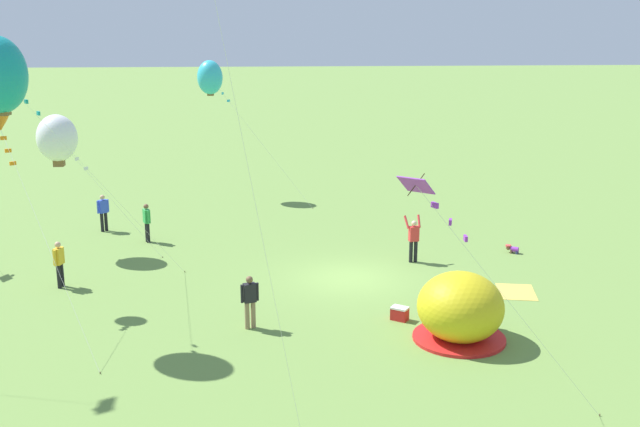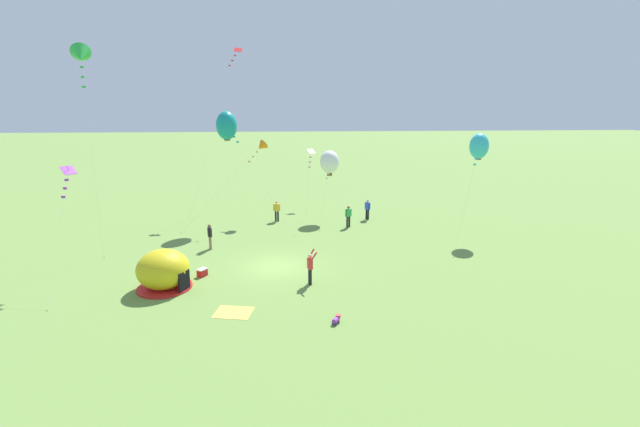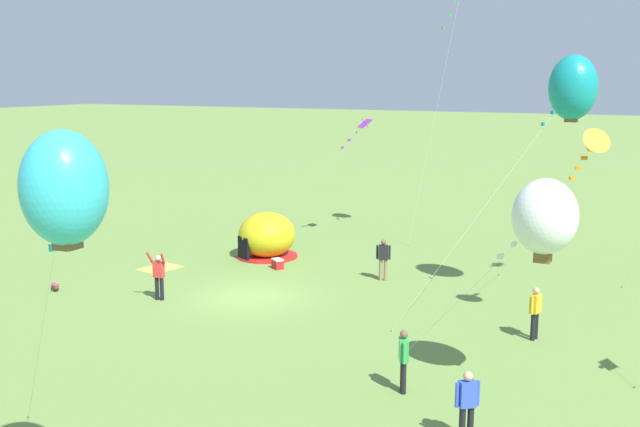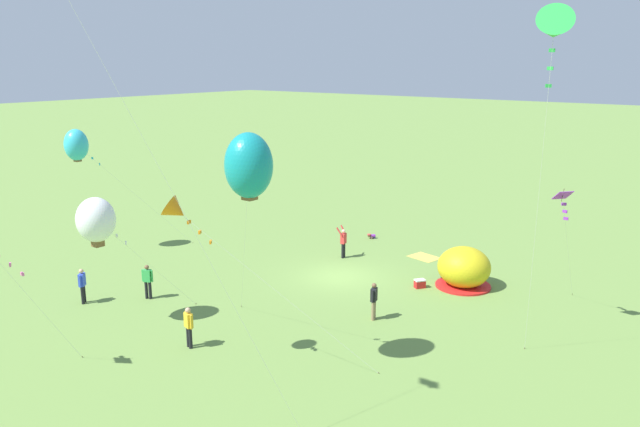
{
  "view_description": "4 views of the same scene",
  "coord_description": "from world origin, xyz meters",
  "px_view_note": "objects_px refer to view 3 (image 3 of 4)",
  "views": [
    {
      "loc": [
        -26.49,
        3.31,
        9.24
      ],
      "look_at": [
        -1.36,
        1.21,
        2.89
      ],
      "focal_mm": 42.0,
      "sensor_mm": 36.0,
      "label": 1
    },
    {
      "loc": [
        0.41,
        -24.18,
        9.22
      ],
      "look_at": [
        3.02,
        4.73,
        2.03
      ],
      "focal_mm": 24.0,
      "sensor_mm": 36.0,
      "label": 2
    },
    {
      "loc": [
        23.25,
        14.55,
        8.24
      ],
      "look_at": [
        1.15,
        3.57,
        3.71
      ],
      "focal_mm": 42.0,
      "sensor_mm": 36.0,
      "label": 3
    },
    {
      "loc": [
        -18.37,
        25.74,
        11.33
      ],
      "look_at": [
        -0.75,
        2.76,
        4.15
      ],
      "focal_mm": 35.0,
      "sensor_mm": 36.0,
      "label": 4
    }
  ],
  "objects_px": {
    "popup_tent": "(267,236)",
    "person_arms_raised": "(159,274)",
    "person_strolling": "(383,257)",
    "person_near_tent": "(467,403)",
    "person_center_field": "(535,310)",
    "kite_orange": "(592,146)",
    "kite_purple": "(359,130)",
    "kite_cyan": "(64,188)",
    "toddler_crawling": "(55,287)",
    "cooler_box": "(278,264)",
    "kite_white": "(545,217)",
    "kite_teal": "(573,88)",
    "person_watching_sky": "(404,358)"
  },
  "relations": [
    {
      "from": "kite_white",
      "to": "kite_cyan",
      "type": "bearing_deg",
      "value": -28.67
    },
    {
      "from": "popup_tent",
      "to": "kite_cyan",
      "type": "xyz_separation_m",
      "value": [
        20.53,
        8.48,
        5.52
      ]
    },
    {
      "from": "person_center_field",
      "to": "person_strolling",
      "type": "relative_size",
      "value": 1.0
    },
    {
      "from": "kite_white",
      "to": "kite_purple",
      "type": "relative_size",
      "value": 0.93
    },
    {
      "from": "toddler_crawling",
      "to": "person_center_field",
      "type": "bearing_deg",
      "value": 98.81
    },
    {
      "from": "person_arms_raised",
      "to": "kite_teal",
      "type": "distance_m",
      "value": 16.23
    },
    {
      "from": "popup_tent",
      "to": "person_arms_raised",
      "type": "height_order",
      "value": "popup_tent"
    },
    {
      "from": "person_watching_sky",
      "to": "kite_orange",
      "type": "relative_size",
      "value": 0.25
    },
    {
      "from": "toddler_crawling",
      "to": "person_center_field",
      "type": "height_order",
      "value": "person_center_field"
    },
    {
      "from": "person_near_tent",
      "to": "kite_orange",
      "type": "distance_m",
      "value": 10.28
    },
    {
      "from": "kite_purple",
      "to": "kite_cyan",
      "type": "bearing_deg",
      "value": 13.47
    },
    {
      "from": "popup_tent",
      "to": "kite_purple",
      "type": "xyz_separation_m",
      "value": [
        -5.24,
        2.3,
        4.59
      ]
    },
    {
      "from": "kite_orange",
      "to": "kite_teal",
      "type": "distance_m",
      "value": 3.31
    },
    {
      "from": "kite_orange",
      "to": "kite_purple",
      "type": "height_order",
      "value": "kite_orange"
    },
    {
      "from": "person_center_field",
      "to": "person_watching_sky",
      "type": "bearing_deg",
      "value": -22.37
    },
    {
      "from": "cooler_box",
      "to": "person_center_field",
      "type": "distance_m",
      "value": 12.41
    },
    {
      "from": "person_watching_sky",
      "to": "kite_cyan",
      "type": "xyz_separation_m",
      "value": [
        9.1,
        -2.4,
        5.55
      ]
    },
    {
      "from": "person_near_tent",
      "to": "kite_purple",
      "type": "distance_m",
      "value": 22.05
    },
    {
      "from": "toddler_crawling",
      "to": "person_near_tent",
      "type": "xyz_separation_m",
      "value": [
        4.89,
        17.68,
        0.79
      ]
    },
    {
      "from": "cooler_box",
      "to": "kite_purple",
      "type": "relative_size",
      "value": 0.1
    },
    {
      "from": "person_center_field",
      "to": "kite_purple",
      "type": "xyz_separation_m",
      "value": [
        -11.0,
        -10.9,
        4.63
      ]
    },
    {
      "from": "popup_tent",
      "to": "person_near_tent",
      "type": "xyz_separation_m",
      "value": [
        13.41,
        13.12,
        -0.03
      ]
    },
    {
      "from": "popup_tent",
      "to": "toddler_crawling",
      "type": "xyz_separation_m",
      "value": [
        8.52,
        -4.55,
        -0.82
      ]
    },
    {
      "from": "toddler_crawling",
      "to": "kite_teal",
      "type": "bearing_deg",
      "value": 109.99
    },
    {
      "from": "popup_tent",
      "to": "toddler_crawling",
      "type": "relative_size",
      "value": 5.29
    },
    {
      "from": "cooler_box",
      "to": "person_near_tent",
      "type": "xyz_separation_m",
      "value": [
        11.74,
        11.61,
        0.74
      ]
    },
    {
      "from": "kite_purple",
      "to": "person_near_tent",
      "type": "bearing_deg",
      "value": 30.12
    },
    {
      "from": "toddler_crawling",
      "to": "person_center_field",
      "type": "xyz_separation_m",
      "value": [
        -2.75,
        17.76,
        0.79
      ]
    },
    {
      "from": "cooler_box",
      "to": "kite_white",
      "type": "xyz_separation_m",
      "value": [
        8.6,
        12.57,
        4.58
      ]
    },
    {
      "from": "person_watching_sky",
      "to": "kite_white",
      "type": "relative_size",
      "value": 0.3
    },
    {
      "from": "person_strolling",
      "to": "kite_teal",
      "type": "relative_size",
      "value": 0.19
    },
    {
      "from": "kite_cyan",
      "to": "person_near_tent",
      "type": "bearing_deg",
      "value": 146.84
    },
    {
      "from": "person_strolling",
      "to": "person_center_field",
      "type": "bearing_deg",
      "value": 57.54
    },
    {
      "from": "kite_orange",
      "to": "toddler_crawling",
      "type": "bearing_deg",
      "value": -78.35
    },
    {
      "from": "person_arms_raised",
      "to": "kite_orange",
      "type": "relative_size",
      "value": 0.28
    },
    {
      "from": "popup_tent",
      "to": "person_arms_raised",
      "type": "distance_m",
      "value": 7.66
    },
    {
      "from": "popup_tent",
      "to": "person_center_field",
      "type": "height_order",
      "value": "popup_tent"
    },
    {
      "from": "person_near_tent",
      "to": "person_strolling",
      "type": "xyz_separation_m",
      "value": [
        -12.03,
        -6.81,
        0.0
      ]
    },
    {
      "from": "person_strolling",
      "to": "person_near_tent",
      "type": "bearing_deg",
      "value": 29.52
    },
    {
      "from": "person_near_tent",
      "to": "kite_teal",
      "type": "relative_size",
      "value": 0.19
    },
    {
      "from": "cooler_box",
      "to": "person_near_tent",
      "type": "relative_size",
      "value": 0.38
    },
    {
      "from": "kite_orange",
      "to": "popup_tent",
      "type": "bearing_deg",
      "value": -107.69
    },
    {
      "from": "person_center_field",
      "to": "kite_white",
      "type": "height_order",
      "value": "kite_white"
    },
    {
      "from": "popup_tent",
      "to": "person_watching_sky",
      "type": "xyz_separation_m",
      "value": [
        11.43,
        10.87,
        -0.03
      ]
    },
    {
      "from": "cooler_box",
      "to": "person_strolling",
      "type": "bearing_deg",
      "value": 93.41
    },
    {
      "from": "kite_cyan",
      "to": "cooler_box",
      "type": "bearing_deg",
      "value": -159.73
    },
    {
      "from": "toddler_crawling",
      "to": "person_watching_sky",
      "type": "height_order",
      "value": "person_watching_sky"
    },
    {
      "from": "person_near_tent",
      "to": "kite_cyan",
      "type": "bearing_deg",
      "value": -33.16
    },
    {
      "from": "toddler_crawling",
      "to": "kite_white",
      "type": "distance_m",
      "value": 19.28
    },
    {
      "from": "cooler_box",
      "to": "toddler_crawling",
      "type": "bearing_deg",
      "value": -41.52
    }
  ]
}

